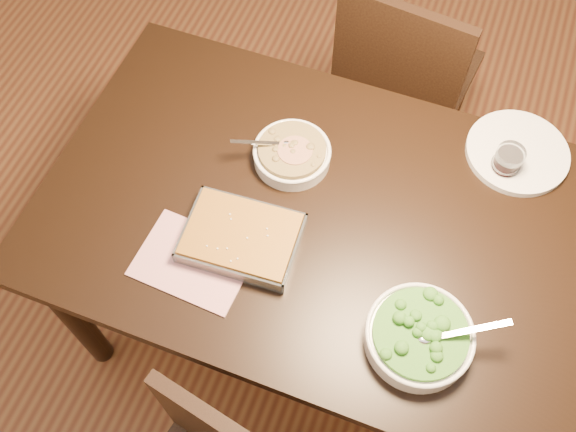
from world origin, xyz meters
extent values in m
plane|color=#442013|center=(0.00, 0.00, 0.00)|extent=(4.00, 4.00, 0.00)
cube|color=black|center=(0.00, 0.00, 0.73)|extent=(1.40, 0.90, 0.04)
cube|color=black|center=(0.00, 0.00, 0.66)|extent=(1.26, 0.76, 0.08)
cylinder|color=black|center=(-0.62, -0.37, 0.35)|extent=(0.07, 0.07, 0.71)
cylinder|color=black|center=(-0.62, 0.37, 0.35)|extent=(0.07, 0.07, 0.71)
cylinder|color=black|center=(0.62, 0.37, 0.35)|extent=(0.07, 0.07, 0.71)
cube|color=#BF3655|center=(-0.23, -0.23, 0.75)|extent=(0.28, 0.21, 0.01)
cube|color=white|center=(0.41, 0.30, 0.75)|extent=(0.10, 0.10, 0.00)
cylinder|color=white|center=(-0.12, 0.13, 0.77)|extent=(0.20, 0.20, 0.04)
torus|color=white|center=(-0.12, 0.13, 0.79)|extent=(0.21, 0.21, 0.01)
cylinder|color=#392B0F|center=(-0.12, 0.13, 0.80)|extent=(0.18, 0.18, 0.02)
cube|color=silver|center=(-0.17, 0.10, 0.81)|extent=(0.12, 0.07, 0.04)
cylinder|color=maroon|center=(-0.11, 0.13, 0.81)|extent=(0.09, 0.09, 0.00)
cylinder|color=white|center=(0.32, -0.23, 0.77)|extent=(0.24, 0.24, 0.05)
torus|color=white|center=(0.32, -0.23, 0.80)|extent=(0.24, 0.24, 0.01)
cylinder|color=#1E5413|center=(0.32, -0.23, 0.80)|extent=(0.22, 0.22, 0.02)
cube|color=silver|center=(0.39, -0.20, 0.82)|extent=(0.15, 0.09, 0.05)
cube|color=silver|center=(-0.14, -0.14, 0.75)|extent=(0.29, 0.22, 0.01)
cube|color=#60300D|center=(-0.14, -0.14, 0.78)|extent=(0.27, 0.20, 0.04)
cube|color=silver|center=(-0.15, -0.04, 0.77)|extent=(0.28, 0.02, 0.04)
cube|color=silver|center=(-0.14, -0.24, 0.77)|extent=(0.28, 0.02, 0.04)
cube|color=silver|center=(-0.01, -0.13, 0.77)|extent=(0.02, 0.20, 0.04)
cube|color=silver|center=(-0.28, -0.15, 0.77)|extent=(0.02, 0.20, 0.04)
cylinder|color=black|center=(0.41, 0.30, 0.78)|extent=(0.07, 0.07, 0.06)
cylinder|color=silver|center=(0.41, 0.30, 0.82)|extent=(0.07, 0.07, 0.02)
cylinder|color=silver|center=(0.44, 0.36, 0.76)|extent=(0.27, 0.27, 0.02)
cube|color=black|center=(0.07, 0.82, 0.43)|extent=(0.47, 0.47, 0.04)
cylinder|color=black|center=(0.27, 0.98, 0.20)|extent=(0.04, 0.04, 0.41)
cylinder|color=black|center=(0.22, 0.62, 0.20)|extent=(0.04, 0.04, 0.41)
cylinder|color=black|center=(-0.09, 1.02, 0.20)|extent=(0.04, 0.04, 0.41)
cylinder|color=black|center=(-0.13, 0.66, 0.20)|extent=(0.04, 0.04, 0.41)
cube|color=black|center=(0.04, 0.63, 0.67)|extent=(0.42, 0.08, 0.45)
camera|label=1|loc=(0.22, -0.77, 2.16)|focal=40.00mm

